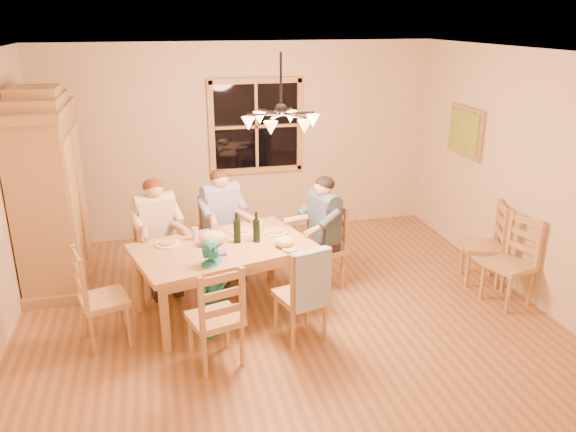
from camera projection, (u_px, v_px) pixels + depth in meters
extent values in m
plane|color=brown|center=(282.00, 310.00, 6.09)|extent=(5.50, 5.50, 0.00)
cube|color=white|center=(281.00, 52.00, 5.18)|extent=(5.50, 5.00, 0.02)
cube|color=beige|center=(242.00, 141.00, 7.93)|extent=(5.50, 0.02, 2.70)
cube|color=beige|center=(522.00, 174.00, 6.24)|extent=(0.02, 5.00, 2.70)
cube|color=black|center=(256.00, 126.00, 7.88)|extent=(1.20, 0.03, 1.20)
cube|color=tan|center=(256.00, 126.00, 7.87)|extent=(1.30, 0.06, 1.30)
cube|color=olive|center=(466.00, 132.00, 7.25)|extent=(0.04, 0.78, 0.64)
cube|color=#1E6B2D|center=(464.00, 132.00, 7.24)|extent=(0.02, 0.68, 0.54)
cylinder|color=black|center=(281.00, 81.00, 5.27)|extent=(0.02, 0.02, 0.53)
sphere|color=black|center=(281.00, 110.00, 5.36)|extent=(0.12, 0.12, 0.12)
cylinder|color=black|center=(297.00, 113.00, 5.41)|extent=(0.34, 0.02, 0.02)
cone|color=#FFB259|center=(313.00, 121.00, 5.47)|extent=(0.13, 0.13, 0.12)
cylinder|color=black|center=(286.00, 111.00, 5.52)|extent=(0.19, 0.31, 0.02)
cone|color=#FFB259|center=(290.00, 117.00, 5.69)|extent=(0.13, 0.13, 0.12)
cylinder|color=black|center=(270.00, 112.00, 5.48)|extent=(0.19, 0.31, 0.02)
cone|color=#FFB259|center=(259.00, 118.00, 5.62)|extent=(0.13, 0.13, 0.12)
cylinder|color=black|center=(265.00, 114.00, 5.34)|extent=(0.34, 0.02, 0.02)
cone|color=#FFB259|center=(248.00, 123.00, 5.33)|extent=(0.13, 0.13, 0.12)
cylinder|color=black|center=(276.00, 116.00, 5.23)|extent=(0.19, 0.31, 0.02)
cone|color=#FFB259|center=(271.00, 128.00, 5.11)|extent=(0.13, 0.13, 0.12)
cylinder|color=black|center=(293.00, 116.00, 5.26)|extent=(0.19, 0.31, 0.02)
cone|color=#FFB259|center=(305.00, 127.00, 5.18)|extent=(0.13, 0.13, 0.12)
cube|color=olive|center=(50.00, 202.00, 6.44)|extent=(0.60, 1.30, 2.00)
cube|color=olive|center=(36.00, 110.00, 6.08)|extent=(0.66, 1.40, 0.10)
cube|color=olive|center=(34.00, 101.00, 6.05)|extent=(0.58, 1.00, 0.12)
cube|color=olive|center=(33.00, 91.00, 6.01)|extent=(0.52, 0.55, 0.10)
cube|color=tan|center=(75.00, 209.00, 6.20)|extent=(0.03, 0.55, 1.60)
cube|color=tan|center=(81.00, 192.00, 6.81)|extent=(0.03, 0.55, 1.60)
cube|color=olive|center=(61.00, 276.00, 6.75)|extent=(0.66, 1.40, 0.12)
cube|color=#A67349|center=(223.00, 248.00, 5.84)|extent=(2.01, 1.54, 0.06)
cube|color=tan|center=(223.00, 255.00, 5.87)|extent=(1.83, 1.35, 0.10)
cylinder|color=tan|center=(165.00, 318.00, 5.24)|extent=(0.09, 0.09, 0.70)
cylinder|color=tan|center=(309.00, 281.00, 5.97)|extent=(0.09, 0.09, 0.70)
cylinder|color=tan|center=(139.00, 281.00, 5.97)|extent=(0.09, 0.09, 0.70)
cylinder|color=tan|center=(270.00, 252.00, 6.70)|extent=(0.09, 0.09, 0.70)
cube|color=tan|center=(159.00, 253.00, 6.42)|extent=(0.54, 0.52, 0.06)
cube|color=tan|center=(157.00, 231.00, 6.33)|extent=(0.38, 0.15, 0.54)
cube|color=tan|center=(223.00, 240.00, 6.79)|extent=(0.54, 0.52, 0.06)
cube|color=tan|center=(222.00, 220.00, 6.70)|extent=(0.38, 0.15, 0.54)
cube|color=tan|center=(215.00, 319.00, 5.04)|extent=(0.54, 0.52, 0.06)
cube|color=tan|center=(214.00, 292.00, 4.95)|extent=(0.38, 0.15, 0.54)
cube|color=tan|center=(300.00, 296.00, 5.45)|extent=(0.54, 0.52, 0.06)
cube|color=tan|center=(301.00, 270.00, 5.36)|extent=(0.38, 0.15, 0.54)
cube|color=tan|center=(104.00, 300.00, 5.36)|extent=(0.52, 0.54, 0.06)
cube|color=tan|center=(101.00, 275.00, 5.27)|extent=(0.15, 0.38, 0.54)
cube|color=tan|center=(322.00, 250.00, 6.51)|extent=(0.52, 0.54, 0.06)
cube|color=tan|center=(323.00, 228.00, 6.42)|extent=(0.15, 0.38, 0.54)
cube|color=beige|center=(156.00, 221.00, 6.29)|extent=(0.45, 0.32, 0.52)
cube|color=#262328|center=(158.00, 247.00, 6.39)|extent=(0.48, 0.51, 0.14)
sphere|color=tan|center=(153.00, 189.00, 6.16)|extent=(0.21, 0.21, 0.21)
ellipsoid|color=#592614|center=(153.00, 186.00, 6.15)|extent=(0.22, 0.22, 0.17)
cube|color=#314A89|center=(221.00, 210.00, 6.66)|extent=(0.45, 0.32, 0.52)
cube|color=#262328|center=(222.00, 234.00, 6.76)|extent=(0.48, 0.51, 0.14)
sphere|color=tan|center=(220.00, 179.00, 6.53)|extent=(0.21, 0.21, 0.21)
ellipsoid|color=#381E11|center=(220.00, 177.00, 6.52)|extent=(0.22, 0.22, 0.17)
cube|color=#3E5264|center=(323.00, 219.00, 6.38)|extent=(0.32, 0.45, 0.52)
cube|color=#262328|center=(322.00, 244.00, 6.48)|extent=(0.51, 0.48, 0.14)
sphere|color=tan|center=(324.00, 187.00, 6.25)|extent=(0.21, 0.21, 0.21)
ellipsoid|color=black|center=(324.00, 184.00, 6.24)|extent=(0.22, 0.22, 0.17)
cube|color=#96B6CB|center=(311.00, 280.00, 5.21)|extent=(0.39, 0.20, 0.58)
cylinder|color=black|center=(237.00, 228.00, 5.87)|extent=(0.08, 0.08, 0.33)
cylinder|color=black|center=(256.00, 227.00, 5.89)|extent=(0.08, 0.08, 0.33)
cylinder|color=white|center=(168.00, 244.00, 5.85)|extent=(0.26, 0.26, 0.02)
cylinder|color=white|center=(241.00, 232.00, 6.19)|extent=(0.26, 0.26, 0.02)
cylinder|color=white|center=(276.00, 232.00, 6.17)|extent=(0.26, 0.26, 0.02)
cylinder|color=silver|center=(195.00, 234.00, 5.96)|extent=(0.06, 0.06, 0.14)
cylinder|color=silver|center=(259.00, 226.00, 6.19)|extent=(0.06, 0.06, 0.14)
ellipsoid|color=#CFC58A|center=(285.00, 242.00, 5.79)|extent=(0.20, 0.20, 0.11)
cube|color=slate|center=(217.00, 253.00, 5.62)|extent=(0.21, 0.18, 0.03)
ellipsoid|color=#BCB388|center=(212.00, 238.00, 5.84)|extent=(0.28, 0.22, 0.15)
imported|color=#1B7A79|center=(215.00, 289.00, 5.48)|extent=(0.44, 0.40, 1.00)
cube|color=tan|center=(509.00, 265.00, 6.11)|extent=(0.52, 0.54, 0.06)
cube|color=tan|center=(512.00, 242.00, 6.02)|extent=(0.15, 0.38, 0.54)
cube|color=tan|center=(482.00, 247.00, 6.61)|extent=(0.55, 0.56, 0.06)
cube|color=tan|center=(484.00, 225.00, 6.51)|extent=(0.18, 0.37, 0.54)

